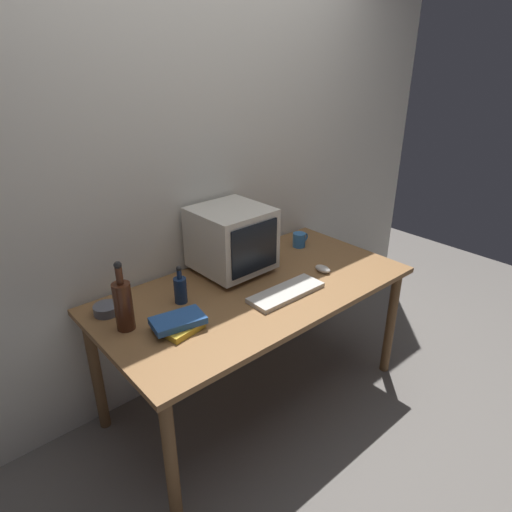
# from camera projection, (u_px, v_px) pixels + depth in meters

# --- Properties ---
(ground_plane) EXTENTS (6.00, 6.00, 0.00)m
(ground_plane) POSITION_uv_depth(u_px,v_px,m) (256.00, 394.00, 2.65)
(ground_plane) COLOR slate
(back_wall) EXTENTS (4.00, 0.08, 2.50)m
(back_wall) POSITION_uv_depth(u_px,v_px,m) (198.00, 173.00, 2.46)
(back_wall) COLOR silver
(back_wall) RESTS_ON ground
(desk) EXTENTS (1.67, 0.85, 0.73)m
(desk) POSITION_uv_depth(u_px,v_px,m) (256.00, 300.00, 2.38)
(desk) COLOR olive
(desk) RESTS_ON ground
(crt_monitor) EXTENTS (0.39, 0.39, 0.37)m
(crt_monitor) POSITION_uv_depth(u_px,v_px,m) (232.00, 239.00, 2.44)
(crt_monitor) COLOR beige
(crt_monitor) RESTS_ON desk
(keyboard) EXTENTS (0.42, 0.15, 0.02)m
(keyboard) POSITION_uv_depth(u_px,v_px,m) (286.00, 292.00, 2.27)
(keyboard) COLOR beige
(keyboard) RESTS_ON desk
(computer_mouse) EXTENTS (0.06, 0.10, 0.04)m
(computer_mouse) POSITION_uv_depth(u_px,v_px,m) (323.00, 269.00, 2.50)
(computer_mouse) COLOR beige
(computer_mouse) RESTS_ON desk
(bottle_tall) EXTENTS (0.08, 0.08, 0.33)m
(bottle_tall) POSITION_uv_depth(u_px,v_px,m) (123.00, 304.00, 1.95)
(bottle_tall) COLOR #472314
(bottle_tall) RESTS_ON desk
(bottle_short) EXTENTS (0.06, 0.06, 0.20)m
(bottle_short) POSITION_uv_depth(u_px,v_px,m) (180.00, 289.00, 2.18)
(bottle_short) COLOR navy
(bottle_short) RESTS_ON desk
(book_stack) EXTENTS (0.25, 0.19, 0.06)m
(book_stack) POSITION_uv_depth(u_px,v_px,m) (179.00, 323.00, 1.98)
(book_stack) COLOR gold
(book_stack) RESTS_ON desk
(mug) EXTENTS (0.12, 0.08, 0.09)m
(mug) POSITION_uv_depth(u_px,v_px,m) (299.00, 240.00, 2.82)
(mug) COLOR #3370B2
(mug) RESTS_ON desk
(cd_spindle) EXTENTS (0.12, 0.12, 0.04)m
(cd_spindle) POSITION_uv_depth(u_px,v_px,m) (106.00, 309.00, 2.10)
(cd_spindle) COLOR #595B66
(cd_spindle) RESTS_ON desk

